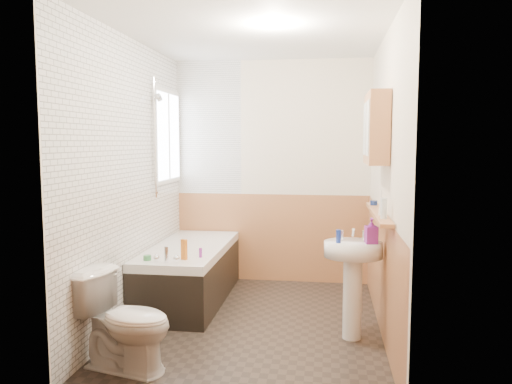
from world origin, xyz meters
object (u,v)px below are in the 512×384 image
pine_shelf (378,213)px  sink (353,270)px  bathtub (190,272)px  toilet (125,322)px  medicine_cabinet (376,129)px

pine_shelf → sink: bearing=-153.7°
sink → bathtub: bearing=152.0°
toilet → sink: bearing=-49.5°
toilet → medicine_cabinet: size_ratio=1.10×
pine_shelf → medicine_cabinet: (-0.03, 0.08, 0.68)m
sink → medicine_cabinet: size_ratio=1.41×
toilet → pine_shelf: (1.80, 0.89, 0.67)m
bathtub → toilet: size_ratio=2.35×
sink → pine_shelf: 0.50m
bathtub → medicine_cabinet: bearing=-18.4°
medicine_cabinet → sink: bearing=-133.8°
sink → medicine_cabinet: (0.17, 0.18, 1.13)m
bathtub → pine_shelf: 2.02m
bathtub → medicine_cabinet: medicine_cabinet is taller
bathtub → medicine_cabinet: (1.74, -0.58, 1.41)m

